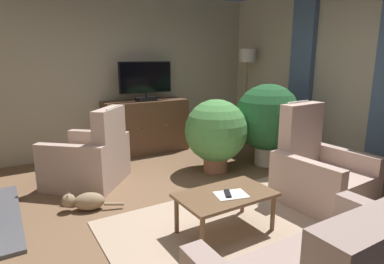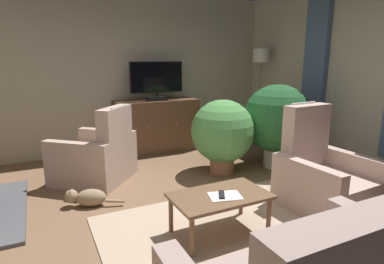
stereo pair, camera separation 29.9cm
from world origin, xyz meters
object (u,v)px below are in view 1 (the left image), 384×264
object	(u,v)px
television	(146,80)
tv_remote	(228,194)
tv_cabinet	(146,128)
potted_plant_leafy_by_curtain	(268,119)
coffee_table	(225,198)
armchair_in_far_corner	(319,174)
floor_lamp	(247,71)
armchair_beside_cabinet	(90,160)
cat	(86,201)
folded_newspaper	(231,195)
potted_plant_small_fern_corner	(216,132)

from	to	relation	value
television	tv_remote	xyz separation A→B (m)	(-0.47, -3.00, -0.88)
tv_cabinet	potted_plant_leafy_by_curtain	size ratio (longest dim) A/B	1.15
television	coffee_table	size ratio (longest dim) A/B	1.03
tv_cabinet	television	distance (m)	0.86
armchair_in_far_corner	floor_lamp	bearing A→B (deg)	67.57
television	armchair_beside_cabinet	bearing A→B (deg)	-142.05
tv_remote	cat	bearing A→B (deg)	-110.80
coffee_table	potted_plant_leafy_by_curtain	distance (m)	2.29
armchair_in_far_corner	floor_lamp	world-z (taller)	floor_lamp
folded_newspaper	television	bearing A→B (deg)	96.18
tv_cabinet	potted_plant_small_fern_corner	bearing A→B (deg)	-72.44
coffee_table	cat	size ratio (longest dim) A/B	1.48
tv_cabinet	television	xyz separation A→B (m)	(0.00, -0.05, 0.86)
tv_cabinet	floor_lamp	size ratio (longest dim) A/B	0.80
coffee_table	folded_newspaper	distance (m)	0.08
tv_remote	coffee_table	bearing A→B (deg)	-156.90
television	armchair_in_far_corner	bearing A→B (deg)	-72.82
potted_plant_small_fern_corner	cat	distance (m)	2.09
tv_cabinet	potted_plant_small_fern_corner	world-z (taller)	potted_plant_small_fern_corner
television	folded_newspaper	distance (m)	3.18
folded_newspaper	armchair_beside_cabinet	bearing A→B (deg)	126.42
armchair_beside_cabinet	tv_remote	bearing A→B (deg)	-68.46
tv_remote	television	bearing A→B (deg)	-160.32
armchair_in_far_corner	potted_plant_leafy_by_curtain	distance (m)	1.47
folded_newspaper	floor_lamp	size ratio (longest dim) A/B	0.16
armchair_beside_cabinet	potted_plant_leafy_by_curtain	bearing A→B (deg)	-13.72
television	potted_plant_leafy_by_curtain	bearing A→B (deg)	-50.13
tv_cabinet	floor_lamp	distance (m)	2.27
armchair_in_far_corner	potted_plant_small_fern_corner	bearing A→B (deg)	106.21
tv_remote	cat	distance (m)	1.65
floor_lamp	cat	bearing A→B (deg)	-157.69
armchair_beside_cabinet	floor_lamp	size ratio (longest dim) A/B	0.69
potted_plant_leafy_by_curtain	potted_plant_small_fern_corner	bearing A→B (deg)	169.61
armchair_in_far_corner	cat	world-z (taller)	armchair_in_far_corner
armchair_beside_cabinet	cat	distance (m)	0.86
armchair_beside_cabinet	potted_plant_leafy_by_curtain	size ratio (longest dim) A/B	0.99
cat	folded_newspaper	bearing A→B (deg)	-49.09
tv_remote	armchair_beside_cabinet	bearing A→B (deg)	-129.97
television	armchair_in_far_corner	world-z (taller)	television
tv_remote	potted_plant_small_fern_corner	xyz separation A→B (m)	(0.94, 1.54, 0.19)
tv_cabinet	armchair_beside_cabinet	xyz separation A→B (m)	(-1.26, -1.04, -0.12)
tv_remote	potted_plant_leafy_by_curtain	size ratio (longest dim) A/B	0.13
tv_remote	floor_lamp	xyz separation A→B (m)	(2.47, 2.67, 1.02)
coffee_table	potted_plant_small_fern_corner	distance (m)	1.79
potted_plant_leafy_by_curtain	floor_lamp	world-z (taller)	floor_lamp
tv_cabinet	folded_newspaper	xyz separation A→B (m)	(-0.44, -3.08, -0.04)
coffee_table	tv_remote	bearing A→B (deg)	-95.38
potted_plant_small_fern_corner	potted_plant_leafy_by_curtain	size ratio (longest dim) A/B	0.85
coffee_table	cat	distance (m)	1.61
television	tv_remote	distance (m)	3.16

